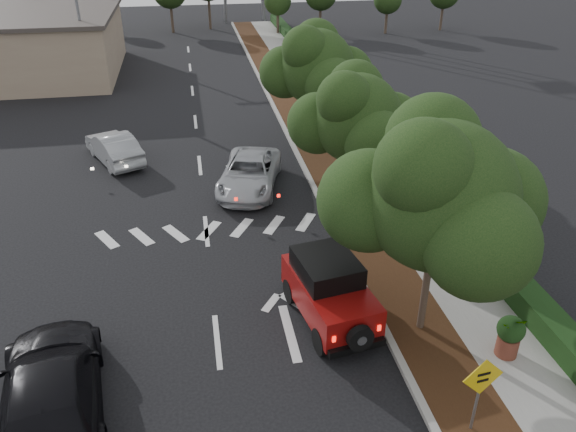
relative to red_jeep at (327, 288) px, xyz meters
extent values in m
plane|color=black|center=(-3.17, -0.54, -0.98)|extent=(120.00, 120.00, 0.00)
cube|color=#9E9B93|center=(1.43, 11.46, -0.91)|extent=(0.20, 70.00, 0.15)
cube|color=black|center=(2.43, 11.46, -0.92)|extent=(1.80, 70.00, 0.12)
cube|color=gray|center=(4.33, 11.46, -0.92)|extent=(2.00, 70.00, 0.12)
cube|color=black|center=(5.73, 11.46, -0.58)|extent=(0.80, 70.00, 0.80)
cylinder|color=black|center=(-0.88, 0.85, -0.61)|extent=(0.38, 0.77, 0.74)
cylinder|color=black|center=(0.55, 1.09, -0.61)|extent=(0.38, 0.77, 0.74)
cylinder|color=black|center=(-0.49, -1.44, -0.61)|extent=(0.38, 0.77, 0.74)
cylinder|color=black|center=(0.94, -1.20, -0.61)|extent=(0.38, 0.77, 0.74)
cube|color=maroon|center=(0.03, -0.18, -0.10)|extent=(2.21, 3.65, 0.92)
cube|color=black|center=(-0.02, 0.10, 0.65)|extent=(1.82, 2.11, 0.59)
cube|color=maroon|center=(-0.19, 1.11, -0.18)|extent=(1.60, 1.19, 0.76)
cube|color=black|center=(0.33, -1.94, -0.52)|extent=(1.59, 0.43, 0.20)
cylinder|color=black|center=(0.35, -2.06, -0.10)|extent=(0.73, 0.32, 0.70)
cube|color=#FF190C|center=(-0.30, -1.99, -0.10)|extent=(0.10, 0.05, 0.17)
cube|color=#FF190C|center=(0.94, -1.77, -0.10)|extent=(0.10, 0.05, 0.17)
imported|color=#AEB1B6|center=(-1.18, 8.75, -0.31)|extent=(3.43, 5.24, 1.34)
imported|color=black|center=(-6.97, -2.48, -0.18)|extent=(3.04, 5.79, 1.60)
imported|color=#9B9EA2|center=(-6.97, 12.61, -0.29)|extent=(3.06, 4.40, 1.37)
imported|color=#ADB0B5|center=(-11.26, 26.19, -0.30)|extent=(4.28, 2.50, 1.37)
cylinder|color=slate|center=(2.23, -4.54, 0.08)|extent=(0.07, 0.07, 1.90)
cube|color=yellow|center=(2.23, -4.57, 0.71)|extent=(0.97, 0.13, 0.97)
cube|color=black|center=(2.24, -4.58, 0.80)|extent=(0.31, 0.04, 0.07)
cube|color=black|center=(2.24, -4.58, 0.62)|extent=(0.27, 0.04, 0.07)
cylinder|color=brown|center=(4.20, -2.48, -0.57)|extent=(0.62, 0.62, 0.57)
sphere|color=black|center=(4.20, -2.48, -0.04)|extent=(0.71, 0.71, 0.71)
imported|color=black|center=(4.20, -2.48, 0.05)|extent=(0.65, 0.58, 0.67)
camera|label=1|loc=(-3.32, -12.38, 9.37)|focal=35.00mm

